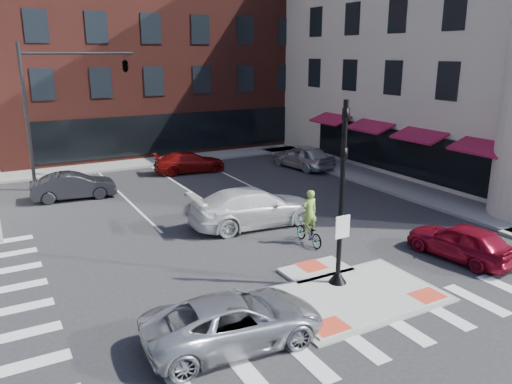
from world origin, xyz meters
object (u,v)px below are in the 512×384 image
bg_car_red (190,162)px  red_sedan (461,241)px  bg_car_silver (303,157)px  silver_suv (234,321)px  white_pickup (254,207)px  cyclist (309,226)px  bg_car_dark (74,186)px

bg_car_red → red_sedan: bearing=-161.8°
bg_car_silver → silver_suv: bearing=42.2°
white_pickup → bg_car_silver: bearing=-40.4°
silver_suv → bg_car_red: 19.94m
cyclist → red_sedan: bearing=138.3°
silver_suv → bg_car_dark: 16.28m
silver_suv → bg_car_dark: bg_car_dark is taller
bg_car_dark → bg_car_silver: bearing=-84.1°
white_pickup → bg_car_silver: 11.75m
red_sedan → bg_car_silver: size_ratio=0.87×
cyclist → white_pickup: bearing=-71.9°
bg_car_silver → bg_car_red: 7.46m
bg_car_silver → cyclist: size_ratio=2.07×
silver_suv → bg_car_silver: 21.03m
bg_car_silver → bg_car_red: bearing=-29.1°
white_pickup → bg_car_silver: white_pickup is taller
silver_suv → white_pickup: (4.95, 8.00, 0.17)m
white_pickup → silver_suv: bearing=152.4°
red_sedan → bg_car_red: 18.33m
white_pickup → cyclist: size_ratio=2.59×
bg_car_red → cyclist: bearing=-175.1°
bg_car_dark → cyclist: size_ratio=1.89×
red_sedan → bg_car_dark: 18.95m
bg_car_red → white_pickup: bearing=-180.0°
silver_suv → cyclist: (5.81, 4.98, 0.08)m
red_sedan → white_pickup: size_ratio=0.70×
silver_suv → bg_car_dark: (-1.36, 16.23, 0.03)m
white_pickup → bg_car_red: bearing=-2.3°
silver_suv → bg_car_silver: size_ratio=1.04×
red_sedan → cyclist: cyclist is taller
red_sedan → bg_car_dark: bearing=-60.9°
bg_car_red → cyclist: (-0.40, -13.97, 0.10)m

